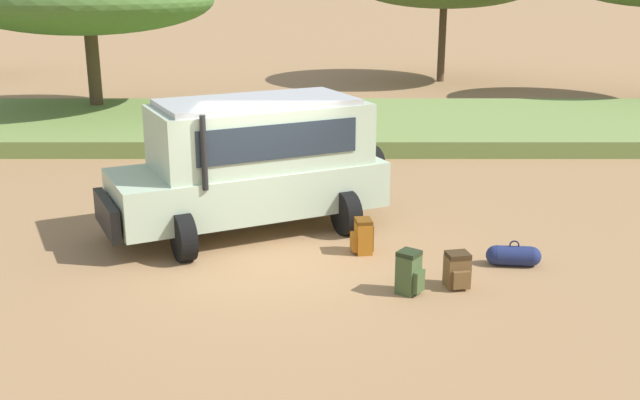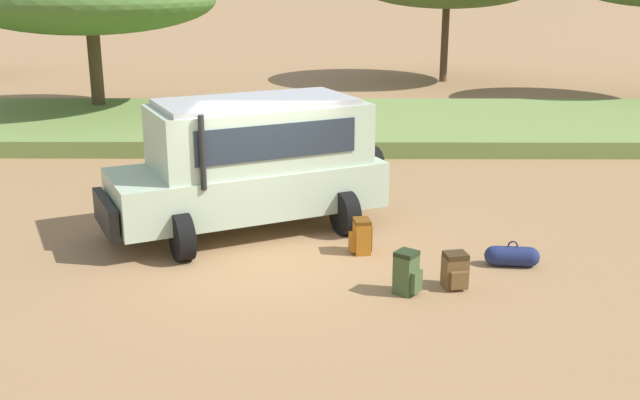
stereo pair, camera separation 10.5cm
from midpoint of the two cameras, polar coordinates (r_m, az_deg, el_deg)
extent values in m
plane|color=#9E754C|center=(12.72, -4.15, -4.32)|extent=(320.00, 320.00, 0.00)
cube|color=olive|center=(22.69, -2.39, 5.79)|extent=(120.00, 7.00, 0.44)
cube|color=#B2C6A8|center=(13.80, -5.81, 0.95)|extent=(5.24, 3.83, 0.84)
cube|color=#B2C6A8|center=(13.65, -4.94, 4.99)|extent=(4.22, 3.26, 1.10)
cube|color=#232D38|center=(13.22, -11.13, 4.11)|extent=(0.73, 1.43, 0.77)
cube|color=#232D38|center=(12.82, -3.50, 4.47)|extent=(2.67, 1.30, 0.60)
cube|color=#232D38|center=(14.47, -6.23, 5.84)|extent=(2.67, 1.30, 0.60)
cube|color=#B7B7B7|center=(13.53, -5.20, 7.46)|extent=(3.83, 3.02, 0.10)
cube|color=black|center=(13.25, -16.28, -1.12)|extent=(0.84, 1.53, 0.56)
cylinder|color=black|center=(12.34, -9.20, 3.54)|extent=(0.10, 0.10, 1.25)
cylinder|color=black|center=(12.62, -10.72, -2.81)|extent=(0.60, 0.84, 0.80)
cylinder|color=black|center=(14.41, -12.77, -0.44)|extent=(0.60, 0.84, 0.80)
cylinder|color=black|center=(13.65, 1.65, -0.99)|extent=(0.60, 0.84, 0.80)
cylinder|color=black|center=(15.33, -1.67, 1.02)|extent=(0.60, 0.84, 0.80)
cylinder|color=black|center=(14.81, 3.64, 2.70)|extent=(0.52, 0.76, 0.74)
cube|color=#42562D|center=(11.27, 6.36, -5.62)|extent=(0.41, 0.42, 0.60)
cube|color=#42562D|center=(11.21, 7.15, -6.18)|extent=(0.20, 0.24, 0.33)
cube|color=#242F19|center=(11.14, 6.42, -4.06)|extent=(0.42, 0.42, 0.07)
cylinder|color=#242F19|center=(11.40, 5.84, -5.34)|extent=(0.04, 0.04, 0.51)
cylinder|color=#242F19|center=(11.28, 5.47, -5.56)|extent=(0.04, 0.04, 0.51)
cube|color=#B26619|center=(12.80, 2.96, -2.88)|extent=(0.30, 0.41, 0.53)
cube|color=#B26619|center=(12.79, 2.22, -3.20)|extent=(0.12, 0.29, 0.29)
cube|color=#62380E|center=(12.70, 2.98, -1.62)|extent=(0.31, 0.39, 0.07)
cylinder|color=#62380E|center=(12.75, 3.68, -2.98)|extent=(0.04, 0.04, 0.45)
cylinder|color=#62380E|center=(12.90, 3.52, -2.73)|extent=(0.04, 0.04, 0.45)
cube|color=brown|center=(11.60, 10.02, -5.39)|extent=(0.40, 0.35, 0.49)
cube|color=brown|center=(11.47, 10.33, -6.01)|extent=(0.27, 0.13, 0.27)
cube|color=#3A2A16|center=(11.50, 10.09, -4.13)|extent=(0.39, 0.36, 0.07)
cylinder|color=#3A2A16|center=(11.77, 10.10, -5.07)|extent=(0.04, 0.04, 0.42)
cylinder|color=#3A2A16|center=(11.71, 9.37, -5.14)|extent=(0.04, 0.04, 0.42)
cylinder|color=navy|center=(12.65, 14.17, -4.13)|extent=(0.60, 0.38, 0.33)
sphere|color=navy|center=(12.70, 15.45, -4.15)|extent=(0.32, 0.32, 0.32)
sphere|color=navy|center=(12.61, 12.89, -4.11)|extent=(0.32, 0.32, 0.32)
torus|color=#121834|center=(12.59, 14.23, -3.35)|extent=(0.17, 0.04, 0.16)
cylinder|color=brown|center=(25.82, -17.07, 9.15)|extent=(0.43, 0.43, 2.87)
ellipsoid|color=#476B2D|center=(25.64, -17.53, 14.32)|extent=(7.98, 8.53, 2.12)
cylinder|color=brown|center=(33.76, 9.05, 11.67)|extent=(0.32, 0.32, 3.26)
camera|label=1|loc=(0.05, -90.24, -0.07)|focal=42.00mm
camera|label=2|loc=(0.05, 89.76, 0.07)|focal=42.00mm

